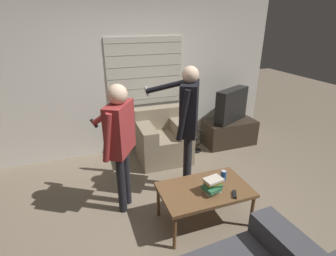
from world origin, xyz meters
name	(u,v)px	position (x,y,z in m)	size (l,w,h in m)	color
ground_plane	(173,218)	(0.00, 0.00, 0.00)	(16.00, 16.00, 0.00)	#7F705B
wall_back	(132,80)	(0.01, 2.03, 1.28)	(5.20, 0.08, 2.55)	silver
armchair_beige	(162,139)	(0.37, 1.49, 0.34)	(0.86, 0.81, 0.83)	gray
coffee_table	(205,191)	(0.33, -0.15, 0.42)	(1.03, 0.62, 0.46)	brown
tv_stand	(229,132)	(1.74, 1.58, 0.23)	(0.96, 0.52, 0.47)	#33281E
tv	(231,105)	(1.74, 1.58, 0.77)	(0.78, 0.52, 0.61)	black
person_left_standing	(120,134)	(-0.50, 0.42, 1.02)	(0.51, 0.75, 1.60)	black
person_right_standing	(188,116)	(0.38, 0.49, 1.11)	(0.64, 0.81, 1.73)	black
book_stack	(212,186)	(0.37, -0.24, 0.54)	(0.24, 0.20, 0.17)	beige
soda_can	(223,175)	(0.61, -0.07, 0.52)	(0.07, 0.07, 0.13)	#194C9E
spare_remote	(234,194)	(0.57, -0.37, 0.47)	(0.10, 0.13, 0.02)	black
floor_fan	(196,140)	(1.01, 1.50, 0.21)	(0.34, 0.20, 0.43)	black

